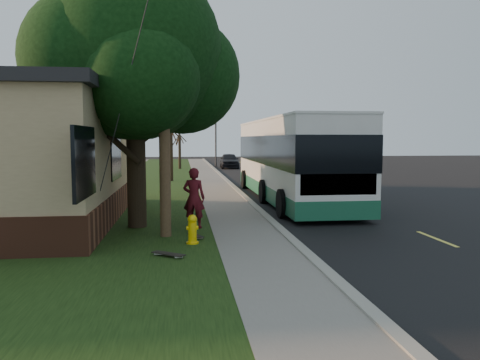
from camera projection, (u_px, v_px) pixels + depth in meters
The scene contains 17 objects.
ground at pixel (293, 243), 12.20m from camera, with size 120.00×120.00×0.00m, color black.
road at pixel (325, 195), 22.57m from camera, with size 8.00×80.00×0.01m, color black.
curb at pixel (243, 195), 22.07m from camera, with size 0.25×80.00×0.12m, color gray.
sidewalk at pixel (222, 196), 21.95m from camera, with size 2.00×80.00×0.08m, color slate.
grass_verge at pixel (146, 197), 21.52m from camera, with size 5.00×80.00×0.07m, color black.
fire_hydrant at pixel (192, 229), 11.83m from camera, with size 0.32×0.32×0.74m.
utility_pole at pixel (163, 66), 12.36m from camera, with size 2.86×3.21×9.07m.
leafy_tree at pixel (136, 56), 13.84m from camera, with size 6.30×6.00×7.80m.
bare_tree_near at pixel (171, 148), 29.36m from camera, with size 1.38×1.21×4.31m.
bare_tree_far at pixel (180, 147), 41.30m from camera, with size 1.38×1.21×4.03m.
traffic_signal at pixel (216, 134), 45.58m from camera, with size 0.18×0.22×5.50m.
transit_bus at pixel (290, 157), 20.84m from camera, with size 3.04×13.19×3.56m.
skateboarder at pixel (194, 198), 13.86m from camera, with size 0.66×0.43×1.80m, color #4D0F17.
skateboard_main at pixel (196, 235), 12.60m from camera, with size 0.46×0.74×0.07m.
skateboard_spare at pixel (168, 254), 10.54m from camera, with size 0.80×0.66×0.08m.
dumpster at pixel (66, 189), 19.07m from camera, with size 1.67×1.44×1.28m.
distant_car at pixel (229, 160), 43.62m from camera, with size 1.66×4.12×1.40m, color black.
Camera 1 is at (-2.86, -11.74, 2.72)m, focal length 35.00 mm.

